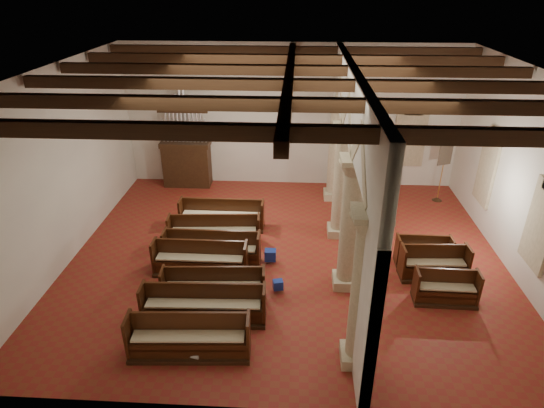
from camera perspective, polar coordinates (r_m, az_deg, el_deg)
The scene contains 30 objects.
floor at distance 15.16m, azimuth 1.82°, elevation -6.47°, with size 14.00×14.00×0.00m, color maroon.
ceiling at distance 12.90m, azimuth 2.22°, elevation 16.45°, with size 14.00×14.00×0.00m, color black.
wall_back at distance 19.43m, azimuth 2.47°, elevation 10.86°, with size 14.00×0.02×6.00m, color beige.
wall_front at distance 8.53m, azimuth 0.94°, elevation -11.60°, with size 14.00×0.02×6.00m, color beige.
wall_left at distance 15.54m, azimuth -24.83°, elevation 4.25°, with size 0.02×12.00×6.00m, color beige.
wall_right at distance 15.32m, azimuth 29.21°, elevation 2.97°, with size 0.02×12.00×6.00m, color beige.
ceiling_beams at distance 12.94m, azimuth 2.21°, elevation 15.66°, with size 13.80×11.80×0.30m, color #382312, non-canonical shape.
arcade at distance 13.63m, azimuth 9.67°, elevation 6.02°, with size 0.90×11.90×6.00m.
window_right_a at distance 14.41m, azimuth 30.75°, elevation -2.36°, with size 0.03×1.00×2.20m, color #3A835F.
window_right_b at distance 17.70m, azimuth 25.46°, elevation 3.88°, with size 0.03×1.00×2.20m, color #3A835F.
window_back at distance 20.21m, azimuth 16.88°, elevation 7.99°, with size 1.00×0.03×2.20m, color #3A835F.
pipe_organ at distance 20.03m, azimuth -10.70°, elevation 6.00°, with size 2.10×0.85×4.40m.
lectern at distance 20.20m, azimuth -9.01°, elevation 3.80°, with size 0.61×0.63×1.32m.
dossal_curtain at distance 20.19m, azimuth 12.38°, elevation 5.38°, with size 1.80×0.07×2.17m.
processional_banner at distance 19.63m, azimuth 20.37°, elevation 2.65°, with size 0.59×0.75×2.76m.
hymnal_box_a at distance 12.13m, azimuth -7.43°, elevation -15.00°, with size 0.33×0.27×0.33m, color navy.
hymnal_box_b at distance 13.44m, azimuth 0.76°, elevation -10.09°, with size 0.28×0.23×0.28m, color navy.
hymnal_box_c at distance 14.66m, azimuth -0.21°, elevation -6.42°, with size 0.36×0.29×0.36m, color navy.
tube_heater_a at distance 11.73m, azimuth -11.41°, elevation -17.86°, with size 0.10×0.10×0.96m, color silver.
tube_heater_b at distance 12.89m, azimuth -12.39°, elevation -13.17°, with size 0.10×0.10×1.04m, color white.
nave_pew_0 at distance 11.64m, azimuth -10.31°, elevation -16.67°, with size 2.98×0.92×1.13m.
nave_pew_1 at distance 12.53m, azimuth -8.52°, elevation -12.94°, with size 3.31×0.83×1.08m.
nave_pew_2 at distance 13.13m, azimuth -7.29°, elevation -10.78°, with size 2.92×0.88×1.06m.
nave_pew_3 at distance 14.31m, azimuth -8.95°, elevation -7.33°, with size 2.91×0.74×1.09m.
nave_pew_4 at distance 14.74m, azimuth -7.52°, elevation -6.10°, with size 3.09×0.77×1.10m.
nave_pew_5 at distance 15.73m, azimuth -7.22°, elevation -3.86°, with size 3.15×0.92×1.06m.
nave_pew_6 at distance 16.68m, azimuth -6.29°, elevation -1.87°, with size 3.06×0.76×1.10m.
aisle_pew_0 at distance 13.90m, azimuth 20.90°, elevation -10.24°, with size 1.75×0.71×1.01m.
aisle_pew_1 at distance 14.78m, azimuth 19.58°, elevation -7.51°, with size 2.04×0.82×1.08m.
aisle_pew_2 at distance 15.36m, azimuth 18.39°, elevation -6.07°, with size 1.72×0.66×0.97m.
Camera 1 is at (0.24, -12.70, 8.28)m, focal length 30.00 mm.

